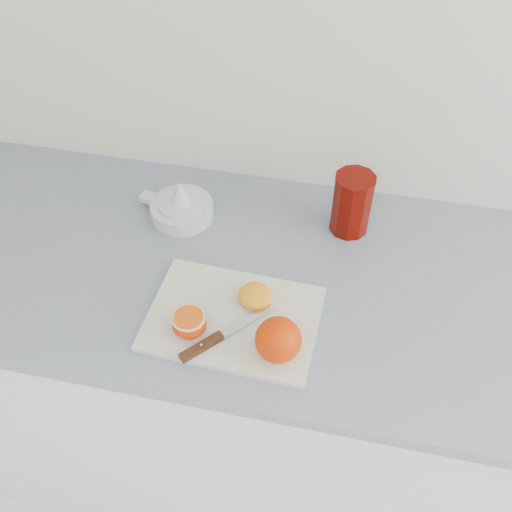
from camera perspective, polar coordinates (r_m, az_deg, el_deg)
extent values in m
cube|color=white|center=(1.57, -0.01, -12.58)|extent=(2.49, 0.60, 0.86)
cube|color=#8594AC|center=(1.20, -0.02, -1.72)|extent=(2.55, 0.64, 0.03)
cube|color=silver|center=(1.10, -2.30, -6.26)|extent=(0.33, 0.24, 0.01)
sphere|color=#E13700|center=(1.02, 2.24, -8.37)|extent=(0.08, 0.08, 0.08)
ellipsoid|color=#E13700|center=(1.07, -6.68, -6.77)|extent=(0.07, 0.07, 0.04)
cylinder|color=beige|center=(1.06, -6.76, -6.16)|extent=(0.06, 0.06, 0.00)
cylinder|color=orange|center=(1.06, -6.78, -6.09)|extent=(0.05, 0.05, 0.00)
ellipsoid|color=orange|center=(1.11, -0.10, -3.97)|extent=(0.07, 0.07, 0.03)
cylinder|color=#D58043|center=(1.10, -0.10, -3.69)|extent=(0.05, 0.05, 0.00)
cube|color=#452613|center=(1.05, -5.46, -9.03)|extent=(0.07, 0.08, 0.01)
cube|color=#B7B7BC|center=(1.09, -0.89, -6.41)|extent=(0.09, 0.10, 0.00)
cylinder|color=#B7B7BC|center=(1.05, -5.46, -9.03)|extent=(0.01, 0.01, 0.01)
cylinder|color=white|center=(1.31, -7.40, 4.58)|extent=(0.14, 0.14, 0.04)
cylinder|color=white|center=(1.29, -7.49, 5.28)|extent=(0.11, 0.11, 0.01)
cone|color=white|center=(1.27, -7.62, 6.29)|extent=(0.05, 0.05, 0.05)
cube|color=white|center=(1.35, -10.51, 5.67)|extent=(0.05, 0.04, 0.01)
ellipsoid|color=#D83C06|center=(1.28, -7.22, 5.12)|extent=(0.01, 0.01, 0.00)
ellipsoid|color=#D83C06|center=(1.30, -7.72, 5.95)|extent=(0.01, 0.01, 0.00)
ellipsoid|color=#D83C06|center=(1.28, -7.92, 5.12)|extent=(0.01, 0.01, 0.00)
ellipsoid|color=#D83C06|center=(1.29, -6.63, 5.45)|extent=(0.01, 0.01, 0.00)
cylinder|color=#5C0600|center=(1.25, 9.55, 5.11)|extent=(0.09, 0.09, 0.14)
cylinder|color=#CC5D1A|center=(1.28, 9.26, 3.32)|extent=(0.07, 0.07, 0.02)
cylinder|color=#5C0600|center=(1.20, 9.97, 7.68)|extent=(0.09, 0.09, 0.00)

